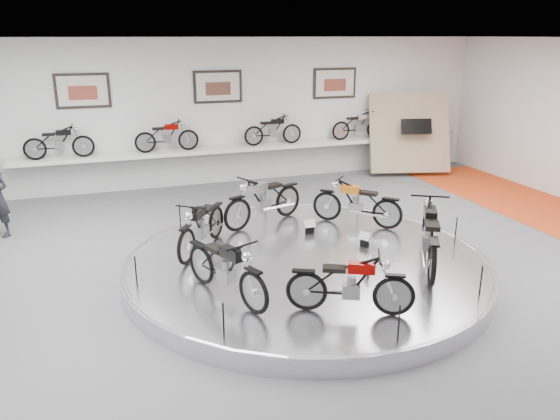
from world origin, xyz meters
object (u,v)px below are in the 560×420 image
object	(u,v)px
bike_e	(350,284)
bike_f	(429,235)
bike_b	(263,200)
bike_d	(226,268)
bike_c	(202,225)
shelf	(222,150)
display_platform	(306,265)
bike_a	(357,203)

from	to	relation	value
bike_e	bike_f	distance (m)	2.24
bike_b	bike_d	xyz separation A→B (m)	(-1.53, -3.04, -0.03)
bike_c	bike_d	xyz separation A→B (m)	(-0.03, -1.98, -0.00)
shelf	bike_b	world-z (taller)	bike_b
shelf	bike_f	world-z (taller)	bike_f
display_platform	bike_b	world-z (taller)	bike_b
bike_c	bike_d	world-z (taller)	bike_c
bike_a	bike_d	distance (m)	4.06
bike_a	bike_c	xyz separation A→B (m)	(-3.29, -0.36, 0.01)
display_platform	bike_d	size ratio (longest dim) A/B	3.90
bike_a	display_platform	bearing A→B (deg)	82.44
bike_d	bike_c	bearing A→B (deg)	156.54
bike_b	display_platform	bearing A→B (deg)	70.42
display_platform	bike_c	distance (m)	2.02
bike_c	bike_b	bearing A→B (deg)	160.42
shelf	bike_a	world-z (taller)	bike_a
bike_e	bike_f	world-z (taller)	bike_f
bike_b	bike_d	distance (m)	3.40
bike_b	bike_d	world-z (taller)	bike_b
display_platform	bike_a	distance (m)	2.16
shelf	bike_d	xyz separation A→B (m)	(-1.70, -7.44, -0.22)
bike_e	bike_b	bearing A→B (deg)	116.46
bike_d	bike_e	bearing A→B (deg)	33.34
display_platform	bike_d	xyz separation A→B (m)	(-1.70, -1.04, 0.63)
display_platform	bike_e	bearing A→B (deg)	-94.96
display_platform	shelf	bearing A→B (deg)	90.00
bike_b	bike_d	bearing A→B (deg)	38.71
bike_c	shelf	bearing A→B (deg)	-161.76
bike_b	bike_c	bearing A→B (deg)	10.67
shelf	bike_d	size ratio (longest dim) A/B	6.71
bike_b	bike_f	bearing A→B (deg)	98.58
bike_d	bike_e	xyz separation A→B (m)	(1.52, -1.03, -0.03)
bike_b	bike_f	size ratio (longest dim) A/B	0.92
bike_c	bike_f	bearing A→B (deg)	95.75
display_platform	bike_b	distance (m)	2.11
display_platform	bike_e	size ratio (longest dim) A/B	4.19
bike_f	shelf	bearing A→B (deg)	43.20
bike_b	bike_c	xyz separation A→B (m)	(-1.50, -1.06, -0.03)
bike_e	shelf	bearing A→B (deg)	115.37
bike_b	bike_d	size ratio (longest dim) A/B	1.07
bike_b	bike_f	world-z (taller)	bike_f
bike_a	bike_f	bearing A→B (deg)	138.19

